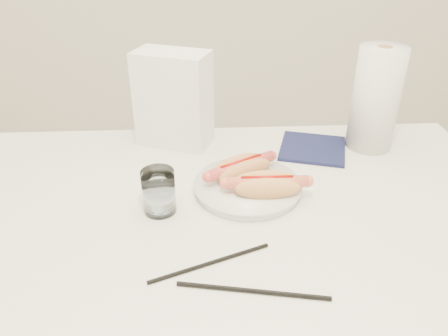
{
  "coord_description": "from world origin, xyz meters",
  "views": [
    {
      "loc": [
        -0.05,
        -0.69,
        1.25
      ],
      "look_at": [
        -0.01,
        0.06,
        0.82
      ],
      "focal_mm": 35.23,
      "sensor_mm": 36.0,
      "label": 1
    }
  ],
  "objects_px": {
    "hotdog_right": "(267,185)",
    "paper_towel_roll": "(376,99)",
    "hotdog_left": "(241,169)",
    "napkin_box": "(174,99)",
    "water_glass": "(159,191)",
    "table": "(231,239)",
    "plate": "(247,188)"
  },
  "relations": [
    {
      "from": "napkin_box",
      "to": "hotdog_left",
      "type": "bearing_deg",
      "value": -33.69
    },
    {
      "from": "plate",
      "to": "hotdog_right",
      "type": "relative_size",
      "value": 1.32
    },
    {
      "from": "hotdog_left",
      "to": "hotdog_right",
      "type": "height_order",
      "value": "same"
    },
    {
      "from": "plate",
      "to": "water_glass",
      "type": "height_order",
      "value": "water_glass"
    },
    {
      "from": "water_glass",
      "to": "paper_towel_roll",
      "type": "bearing_deg",
      "value": 26.9
    },
    {
      "from": "paper_towel_roll",
      "to": "hotdog_left",
      "type": "bearing_deg",
      "value": -153.67
    },
    {
      "from": "hotdog_left",
      "to": "paper_towel_roll",
      "type": "distance_m",
      "value": 0.38
    },
    {
      "from": "water_glass",
      "to": "table",
      "type": "bearing_deg",
      "value": -9.58
    },
    {
      "from": "napkin_box",
      "to": "paper_towel_roll",
      "type": "height_order",
      "value": "paper_towel_roll"
    },
    {
      "from": "table",
      "to": "water_glass",
      "type": "bearing_deg",
      "value": 170.42
    },
    {
      "from": "plate",
      "to": "napkin_box",
      "type": "height_order",
      "value": "napkin_box"
    },
    {
      "from": "hotdog_right",
      "to": "paper_towel_roll",
      "type": "relative_size",
      "value": 0.66
    },
    {
      "from": "table",
      "to": "paper_towel_roll",
      "type": "xyz_separation_m",
      "value": [
        0.36,
        0.28,
        0.18
      ]
    },
    {
      "from": "table",
      "to": "hotdog_left",
      "type": "height_order",
      "value": "hotdog_left"
    },
    {
      "from": "plate",
      "to": "table",
      "type": "bearing_deg",
      "value": -115.03
    },
    {
      "from": "table",
      "to": "hotdog_right",
      "type": "bearing_deg",
      "value": 31.41
    },
    {
      "from": "hotdog_left",
      "to": "napkin_box",
      "type": "xyz_separation_m",
      "value": [
        -0.15,
        0.21,
        0.08
      ]
    },
    {
      "from": "plate",
      "to": "water_glass",
      "type": "xyz_separation_m",
      "value": [
        -0.18,
        -0.06,
        0.04
      ]
    },
    {
      "from": "plate",
      "to": "hotdog_left",
      "type": "height_order",
      "value": "hotdog_left"
    },
    {
      "from": "paper_towel_roll",
      "to": "table",
      "type": "bearing_deg",
      "value": -142.47
    },
    {
      "from": "hotdog_left",
      "to": "water_glass",
      "type": "relative_size",
      "value": 1.72
    },
    {
      "from": "table",
      "to": "paper_towel_roll",
      "type": "relative_size",
      "value": 4.85
    },
    {
      "from": "hotdog_left",
      "to": "hotdog_right",
      "type": "relative_size",
      "value": 0.93
    },
    {
      "from": "table",
      "to": "plate",
      "type": "xyz_separation_m",
      "value": [
        0.04,
        0.08,
        0.07
      ]
    },
    {
      "from": "hotdog_right",
      "to": "plate",
      "type": "bearing_deg",
      "value": 131.94
    },
    {
      "from": "hotdog_left",
      "to": "napkin_box",
      "type": "bearing_deg",
      "value": 94.78
    },
    {
      "from": "hotdog_right",
      "to": "napkin_box",
      "type": "distance_m",
      "value": 0.35
    },
    {
      "from": "table",
      "to": "paper_towel_roll",
      "type": "bearing_deg",
      "value": 37.53
    },
    {
      "from": "plate",
      "to": "napkin_box",
      "type": "distance_m",
      "value": 0.31
    },
    {
      "from": "table",
      "to": "paper_towel_roll",
      "type": "distance_m",
      "value": 0.49
    },
    {
      "from": "hotdog_left",
      "to": "paper_towel_roll",
      "type": "relative_size",
      "value": 0.61
    },
    {
      "from": "hotdog_right",
      "to": "paper_towel_roll",
      "type": "bearing_deg",
      "value": 39.41
    }
  ]
}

